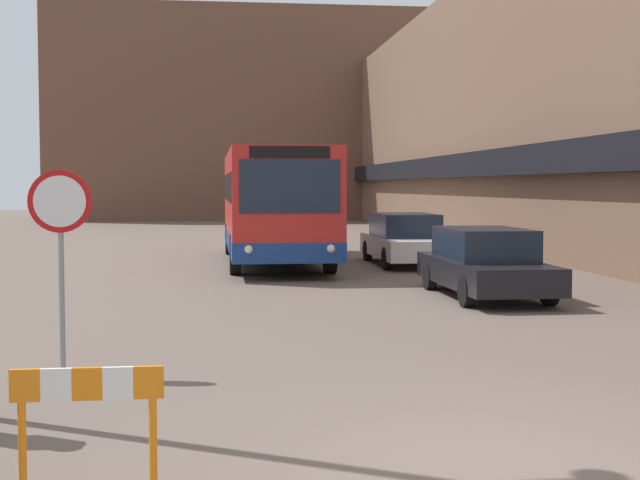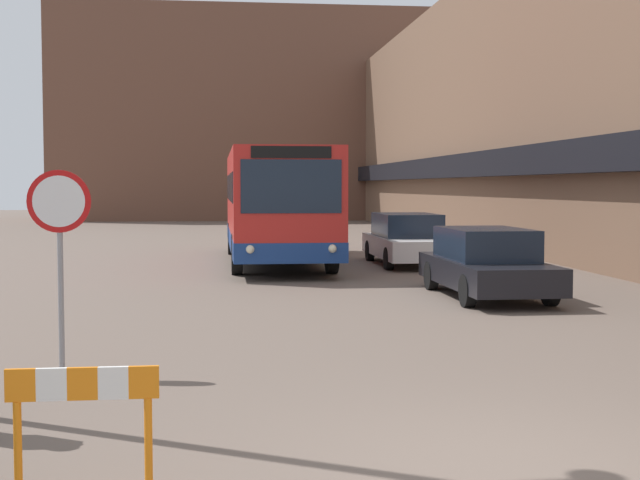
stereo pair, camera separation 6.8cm
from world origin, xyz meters
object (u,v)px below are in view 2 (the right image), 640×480
at_px(city_bus, 276,203).
at_px(stop_sign, 59,225).
at_px(parked_car_middle, 407,239).
at_px(construction_barricade, 83,404).
at_px(parked_car_front, 486,263).

bearing_deg(city_bus, stop_sign, -103.50).
bearing_deg(parked_car_middle, construction_barricade, -109.14).
bearing_deg(city_bus, parked_car_middle, -15.92).
height_order(parked_car_middle, construction_barricade, parked_car_middle).
height_order(city_bus, parked_car_front, city_bus).
bearing_deg(construction_barricade, parked_car_middle, 70.86).
xyz_separation_m(city_bus, stop_sign, (-3.63, -15.11, 0.03)).
height_order(parked_car_front, construction_barricade, parked_car_front).
bearing_deg(stop_sign, parked_car_front, 41.43).
height_order(city_bus, stop_sign, city_bus).
bearing_deg(city_bus, parked_car_front, -66.72).
xyz_separation_m(city_bus, parked_car_middle, (3.71, -1.06, -1.02)).
bearing_deg(parked_car_middle, parked_car_front, -90.00).
relative_size(parked_car_middle, construction_barricade, 4.39).
relative_size(parked_car_front, construction_barricade, 4.16).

